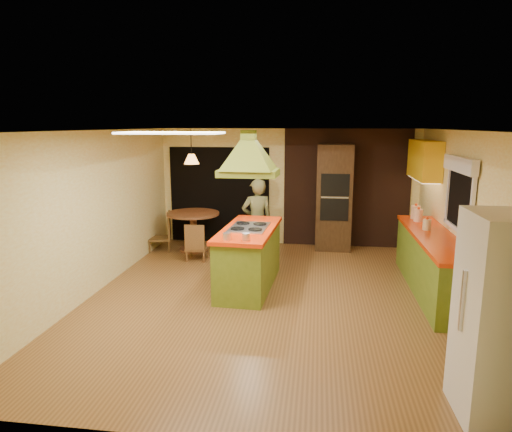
# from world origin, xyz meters

# --- Properties ---
(ground) EXTENTS (6.50, 6.50, 0.00)m
(ground) POSITION_xyz_m (0.00, 0.00, 0.00)
(ground) COLOR brown
(ground) RESTS_ON ground
(room_walls) EXTENTS (5.50, 6.50, 6.50)m
(room_walls) POSITION_xyz_m (0.00, 0.00, 1.25)
(room_walls) COLOR #F9F1B3
(room_walls) RESTS_ON ground
(ceiling_plane) EXTENTS (6.50, 6.50, 0.00)m
(ceiling_plane) POSITION_xyz_m (0.00, 0.00, 2.50)
(ceiling_plane) COLOR silver
(ceiling_plane) RESTS_ON room_walls
(brick_panel) EXTENTS (2.64, 0.03, 2.50)m
(brick_panel) POSITION_xyz_m (1.25, 3.23, 1.25)
(brick_panel) COLOR #381E14
(brick_panel) RESTS_ON ground
(nook_opening) EXTENTS (2.20, 0.03, 2.10)m
(nook_opening) POSITION_xyz_m (-1.50, 3.23, 1.05)
(nook_opening) COLOR black
(nook_opening) RESTS_ON ground
(right_counter) EXTENTS (0.62, 3.05, 0.92)m
(right_counter) POSITION_xyz_m (2.45, 0.60, 0.46)
(right_counter) COLOR olive
(right_counter) RESTS_ON ground
(upper_cabinets) EXTENTS (0.34, 1.40, 0.70)m
(upper_cabinets) POSITION_xyz_m (2.57, 2.20, 1.95)
(upper_cabinets) COLOR yellow
(upper_cabinets) RESTS_ON room_walls
(window_right) EXTENTS (0.12, 1.35, 1.06)m
(window_right) POSITION_xyz_m (2.70, 0.40, 1.77)
(window_right) COLOR black
(window_right) RESTS_ON room_walls
(fluor_panel) EXTENTS (1.20, 0.60, 0.03)m
(fluor_panel) POSITION_xyz_m (-1.10, -1.20, 2.48)
(fluor_panel) COLOR white
(fluor_panel) RESTS_ON ceiling_plane
(kitchen_island) EXTENTS (0.89, 2.00, 0.99)m
(kitchen_island) POSITION_xyz_m (-0.42, 0.44, 0.50)
(kitchen_island) COLOR olive
(kitchen_island) RESTS_ON ground
(range_hood) EXTENTS (0.92, 0.68, 0.78)m
(range_hood) POSITION_xyz_m (-0.42, 0.44, 2.26)
(range_hood) COLOR olive
(range_hood) RESTS_ON ceiling_plane
(man) EXTENTS (0.68, 0.56, 1.60)m
(man) POSITION_xyz_m (-0.47, 1.77, 0.80)
(man) COLOR #4D4C29
(man) RESTS_ON ground
(refrigerator) EXTENTS (0.78, 0.74, 1.86)m
(refrigerator) POSITION_xyz_m (2.32, -2.57, 0.93)
(refrigerator) COLOR white
(refrigerator) RESTS_ON ground
(wall_oven) EXTENTS (0.74, 0.62, 2.19)m
(wall_oven) POSITION_xyz_m (0.99, 2.95, 1.10)
(wall_oven) COLOR #472E17
(wall_oven) RESTS_ON ground
(dining_table) EXTENTS (1.08, 1.08, 0.81)m
(dining_table) POSITION_xyz_m (-1.88, 2.43, 0.57)
(dining_table) COLOR brown
(dining_table) RESTS_ON ground
(chair_left) EXTENTS (0.55, 0.55, 0.81)m
(chair_left) POSITION_xyz_m (-2.58, 2.33, 0.41)
(chair_left) COLOR brown
(chair_left) RESTS_ON ground
(chair_near) EXTENTS (0.40, 0.40, 0.73)m
(chair_near) POSITION_xyz_m (-1.63, 1.78, 0.36)
(chair_near) COLOR brown
(chair_near) RESTS_ON ground
(pendant_lamp) EXTENTS (0.34, 0.34, 0.20)m
(pendant_lamp) POSITION_xyz_m (-1.88, 2.43, 1.90)
(pendant_lamp) COLOR #FF9E3F
(pendant_lamp) RESTS_ON ceiling_plane
(canister_large) EXTENTS (0.18, 0.18, 0.24)m
(canister_large) POSITION_xyz_m (2.40, 1.82, 1.04)
(canister_large) COLOR beige
(canister_large) RESTS_ON right_counter
(canister_medium) EXTENTS (0.17, 0.17, 0.21)m
(canister_medium) POSITION_xyz_m (2.40, 1.59, 1.03)
(canister_medium) COLOR #FFECCD
(canister_medium) RESTS_ON right_counter
(canister_small) EXTENTS (0.13, 0.13, 0.17)m
(canister_small) POSITION_xyz_m (2.40, 0.93, 1.00)
(canister_small) COLOR beige
(canister_small) RESTS_ON right_counter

